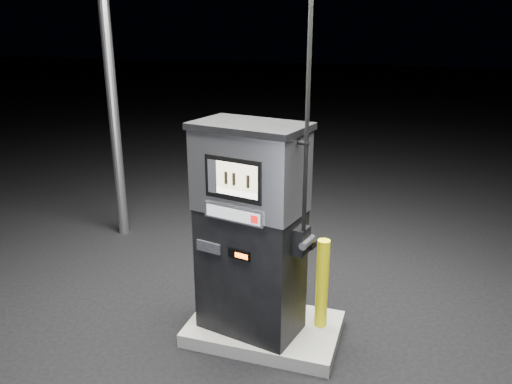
% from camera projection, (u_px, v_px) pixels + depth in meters
% --- Properties ---
extents(ground, '(80.00, 80.00, 0.00)m').
position_uv_depth(ground, '(264.00, 335.00, 5.45)').
color(ground, black).
rests_on(ground, ground).
extents(pump_island, '(1.60, 1.00, 0.15)m').
position_uv_depth(pump_island, '(264.00, 329.00, 5.43)').
color(pump_island, slate).
rests_on(pump_island, ground).
extents(fuel_dispenser, '(1.27, 0.86, 4.56)m').
position_uv_depth(fuel_dispenser, '(251.00, 229.00, 4.98)').
color(fuel_dispenser, black).
rests_on(fuel_dispenser, pump_island).
extents(bollard_left, '(0.14, 0.14, 1.00)m').
position_uv_depth(bollard_left, '(201.00, 271.00, 5.48)').
color(bollard_left, yellow).
rests_on(bollard_left, pump_island).
extents(bollard_right, '(0.17, 0.17, 0.99)m').
position_uv_depth(bollard_right, '(322.00, 284.00, 5.21)').
color(bollard_right, yellow).
rests_on(bollard_right, pump_island).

